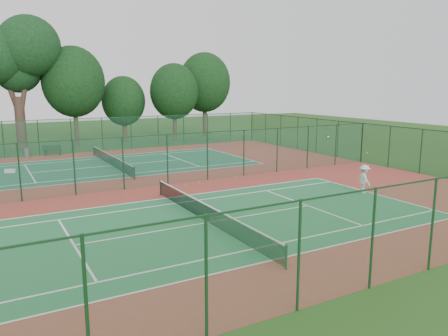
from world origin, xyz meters
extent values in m
plane|color=#224A17|center=(0.00, 0.00, 0.00)|extent=(120.00, 120.00, 0.00)
cube|color=maroon|center=(0.00, 0.00, 0.01)|extent=(40.00, 36.00, 0.01)
cube|color=#226C3B|center=(0.00, -9.00, 0.01)|extent=(23.77, 10.97, 0.01)
cube|color=#1D5D3E|center=(0.00, 9.00, 0.01)|extent=(23.77, 10.97, 0.01)
cube|color=#194B32|center=(0.00, 18.00, 1.75)|extent=(40.00, 0.02, 3.50)
cube|color=#163C1E|center=(0.00, 18.00, 3.46)|extent=(40.00, 0.05, 0.05)
cube|color=#1B532B|center=(0.00, -18.00, 1.75)|extent=(40.00, 0.02, 3.50)
cube|color=#163D1F|center=(0.00, -18.00, 3.46)|extent=(40.00, 0.05, 0.05)
cube|color=#17452D|center=(20.00, 0.00, 1.75)|extent=(0.02, 36.00, 3.50)
cube|color=#163D23|center=(20.00, 0.00, 3.46)|extent=(0.05, 36.00, 0.05)
cube|color=#194D33|center=(0.00, 0.00, 1.75)|extent=(40.00, 0.02, 3.50)
cube|color=#14371E|center=(0.00, 0.00, 3.46)|extent=(40.00, 0.05, 0.05)
cylinder|color=#153B1D|center=(0.00, -15.40, 0.49)|extent=(0.10, 0.10, 0.97)
cylinder|color=#153B1D|center=(0.00, -2.60, 0.49)|extent=(0.10, 0.10, 0.97)
cube|color=black|center=(0.00, -9.00, 0.48)|extent=(0.02, 12.80, 0.85)
cube|color=white|center=(0.00, -9.00, 0.92)|extent=(0.04, 12.80, 0.06)
cylinder|color=#143722|center=(0.00, 2.60, 0.49)|extent=(0.10, 0.10, 0.97)
cylinder|color=#143722|center=(0.00, 15.40, 0.49)|extent=(0.10, 0.10, 0.97)
cube|color=black|center=(0.00, 9.00, 0.48)|extent=(0.02, 12.80, 0.85)
cube|color=silver|center=(0.00, 9.00, 0.92)|extent=(0.04, 12.80, 0.06)
imported|color=silver|center=(11.38, -8.45, 0.94)|extent=(1.00, 1.33, 1.83)
cylinder|color=slate|center=(-5.82, 17.22, 0.45)|extent=(0.61, 0.61, 0.89)
cube|color=black|center=(-4.13, 17.71, 0.27)|extent=(0.25, 0.46, 0.51)
cube|color=black|center=(-2.86, 17.21, 0.27)|extent=(0.25, 0.46, 0.51)
cube|color=black|center=(-3.50, 17.46, 0.54)|extent=(1.76, 1.07, 0.06)
cube|color=black|center=(-3.58, 17.25, 0.81)|extent=(1.61, 0.68, 0.51)
cube|color=silver|center=(-7.73, 9.84, 0.16)|extent=(0.83, 0.55, 0.29)
sphere|color=#D4F438|center=(3.59, -0.66, 0.05)|extent=(0.07, 0.07, 0.07)
sphere|color=#B7CD2F|center=(6.80, -0.24, 0.04)|extent=(0.07, 0.07, 0.07)
sphere|color=#B6D431|center=(2.42, -0.99, 0.05)|extent=(0.08, 0.08, 0.08)
cylinder|color=#3C2921|center=(-5.71, 23.12, 2.80)|extent=(1.03, 1.03, 5.59)
cylinder|color=#3C2921|center=(-6.55, 23.40, 6.99)|extent=(1.90, 0.56, 5.56)
cylinder|color=#3C2921|center=(-4.87, 22.93, 7.27)|extent=(1.77, 0.52, 6.03)
sphere|color=black|center=(-4.31, 22.93, 10.72)|extent=(6.34, 6.34, 6.34)
sphere|color=black|center=(-5.52, 23.86, 8.39)|extent=(4.85, 4.85, 4.85)
camera|label=1|loc=(-9.43, -27.58, 6.73)|focal=35.00mm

